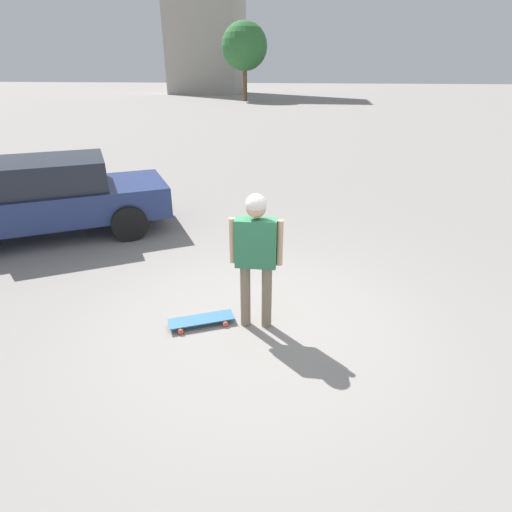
# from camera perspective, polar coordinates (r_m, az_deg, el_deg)

# --- Properties ---
(ground_plane) EXTENTS (220.00, 220.00, 0.00)m
(ground_plane) POSITION_cam_1_polar(r_m,az_deg,el_deg) (4.99, -0.00, -9.78)
(ground_plane) COLOR gray
(person) EXTENTS (0.60, 0.23, 1.66)m
(person) POSITION_cam_1_polar(r_m,az_deg,el_deg) (4.48, -0.00, 1.19)
(person) COLOR #7A6B56
(person) RESTS_ON ground_plane
(skateboard) EXTENTS (0.82, 0.56, 0.08)m
(skateboard) POSITION_cam_1_polar(r_m,az_deg,el_deg) (5.01, -7.81, -9.01)
(skateboard) COLOR #336693
(skateboard) RESTS_ON ground_plane
(car_parked_near) EXTENTS (4.49, 3.71, 1.42)m
(car_parked_near) POSITION_cam_1_polar(r_m,az_deg,el_deg) (8.37, -27.39, 7.54)
(car_parked_near) COLOR navy
(car_parked_near) RESTS_ON ground_plane
(tree_distant) EXTENTS (4.56, 4.56, 7.41)m
(tree_distant) POSITION_cam_1_polar(r_m,az_deg,el_deg) (44.93, -1.65, 27.77)
(tree_distant) COLOR brown
(tree_distant) RESTS_ON ground_plane
(traffic_cone) EXTENTS (0.36, 0.36, 0.50)m
(traffic_cone) POSITION_cam_1_polar(r_m,az_deg,el_deg) (8.91, -16.04, 7.04)
(traffic_cone) COLOR orange
(traffic_cone) RESTS_ON ground_plane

